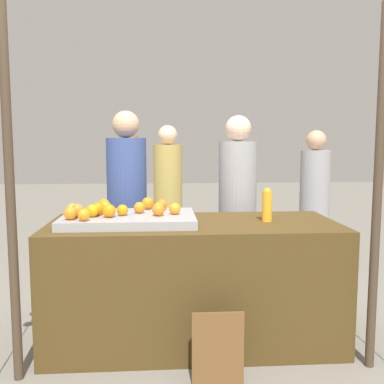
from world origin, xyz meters
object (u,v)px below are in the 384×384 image
at_px(chalkboard_sign, 218,349).
at_px(stall_counter, 193,281).
at_px(juice_bottle, 267,206).
at_px(orange_1, 162,204).
at_px(vendor_right, 237,216).
at_px(vendor_left, 127,217).
at_px(orange_0, 104,205).

bearing_deg(chalkboard_sign, stall_counter, 99.06).
height_order(stall_counter, juice_bottle, juice_bottle).
bearing_deg(orange_1, vendor_right, 39.25).
bearing_deg(vendor_left, orange_0, -104.03).
height_order(orange_0, juice_bottle, juice_bottle).
distance_m(orange_1, vendor_left, 0.62).
relative_size(stall_counter, juice_bottle, 8.56).
height_order(orange_1, vendor_right, vendor_right).
bearing_deg(orange_0, vendor_right, 26.83).
height_order(stall_counter, vendor_right, vendor_right).
relative_size(orange_0, vendor_right, 0.05).
relative_size(orange_0, orange_1, 1.11).
xyz_separation_m(orange_1, vendor_left, (-0.30, 0.52, -0.18)).
bearing_deg(orange_1, vendor_left, 120.40).
bearing_deg(stall_counter, orange_1, 136.59).
bearing_deg(vendor_left, vendor_right, 1.93).
relative_size(orange_1, chalkboard_sign, 0.17).
bearing_deg(vendor_right, orange_1, -140.75).
height_order(chalkboard_sign, vendor_left, vendor_left).
bearing_deg(chalkboard_sign, orange_1, 111.11).
relative_size(chalkboard_sign, vendor_right, 0.28).
height_order(chalkboard_sign, vendor_right, vendor_right).
distance_m(stall_counter, orange_0, 0.87).
xyz_separation_m(orange_0, orange_1, (0.43, 0.01, -0.00)).
bearing_deg(stall_counter, chalkboard_sign, -80.94).
distance_m(orange_0, juice_bottle, 1.21).
bearing_deg(juice_bottle, vendor_right, 96.33).
xyz_separation_m(chalkboard_sign, vendor_left, (-0.62, 1.35, 0.57)).
bearing_deg(stall_counter, orange_0, 163.02).
relative_size(stall_counter, vendor_left, 1.21).
xyz_separation_m(stall_counter, orange_0, (-0.66, 0.20, 0.54)).
xyz_separation_m(juice_bottle, chalkboard_sign, (-0.43, -0.63, -0.77)).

